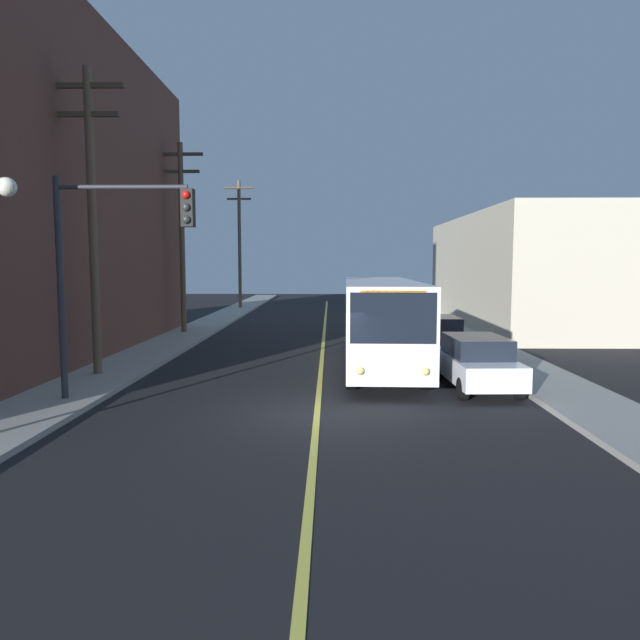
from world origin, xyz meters
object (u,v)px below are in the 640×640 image
object	(u,v)px
parked_car_white	(476,362)
utility_pole_mid	(182,229)
utility_pole_far	(239,238)
traffic_signal_left_corner	(116,246)
city_bus	(380,318)
parked_car_red	(438,335)
utility_pole_near	(92,208)

from	to	relation	value
parked_car_white	utility_pole_mid	distance (m)	19.14
utility_pole_far	traffic_signal_left_corner	size ratio (longest dim) A/B	1.76
utility_pole_far	city_bus	bearing A→B (deg)	-70.94
utility_pole_mid	utility_pole_far	size ratio (longest dim) A/B	0.95
parked_car_white	utility_pole_mid	bearing A→B (deg)	132.16
parked_car_red	parked_car_white	bearing A→B (deg)	-90.53
parked_car_red	utility_pole_near	world-z (taller)	utility_pole_near
parked_car_red	utility_pole_far	world-z (taller)	utility_pole_far
city_bus	parked_car_white	size ratio (longest dim) A/B	2.74
utility_pole_near	parked_car_red	bearing A→B (deg)	22.82
parked_car_red	utility_pole_mid	distance (m)	15.09
utility_pole_mid	utility_pole_far	world-z (taller)	utility_pole_far
utility_pole_near	utility_pole_mid	size ratio (longest dim) A/B	0.99
city_bus	traffic_signal_left_corner	distance (m)	10.11
parked_car_red	utility_pole_mid	bearing A→B (deg)	150.91
parked_car_white	traffic_signal_left_corner	distance (m)	10.99
utility_pole_near	traffic_signal_left_corner	world-z (taller)	utility_pole_near
utility_pole_near	utility_pole_far	world-z (taller)	utility_pole_far
parked_car_white	traffic_signal_left_corner	size ratio (longest dim) A/B	0.74
city_bus	parked_car_red	distance (m)	3.93
traffic_signal_left_corner	utility_pole_mid	bearing A→B (deg)	97.95
parked_car_white	utility_pole_mid	size ratio (longest dim) A/B	0.44
city_bus	parked_car_red	world-z (taller)	city_bus
city_bus	utility_pole_mid	distance (m)	14.32
city_bus	utility_pole_far	bearing A→B (deg)	109.06
utility_pole_mid	utility_pole_far	xyz separation A→B (m)	(0.34, 17.77, 0.26)
city_bus	parked_car_red	size ratio (longest dim) A/B	2.77
parked_car_white	utility_pole_far	bearing A→B (deg)	110.99
city_bus	parked_car_white	xyz separation A→B (m)	(2.60, -4.06, -0.98)
utility_pole_near	traffic_signal_left_corner	xyz separation A→B (m)	(2.10, -3.69, -1.35)
utility_pole_near	traffic_signal_left_corner	bearing A→B (deg)	-60.40
parked_car_red	utility_pole_far	distance (m)	28.01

